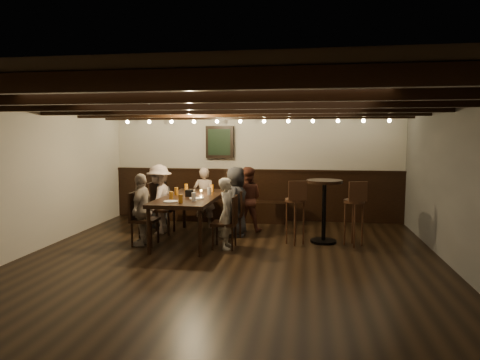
% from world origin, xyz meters
% --- Properties ---
extents(room, '(7.00, 7.00, 7.00)m').
position_xyz_m(room, '(-0.29, 2.21, 1.07)').
color(room, black).
rests_on(room, ground).
extents(dining_table, '(0.98, 2.16, 0.81)m').
position_xyz_m(dining_table, '(-0.92, 1.36, 0.74)').
color(dining_table, black).
rests_on(dining_table, floor).
extents(chair_left_near, '(0.46, 0.46, 0.99)m').
position_xyz_m(chair_left_near, '(-1.64, 1.80, 0.30)').
color(chair_left_near, black).
rests_on(chair_left_near, floor).
extents(chair_left_far, '(0.43, 0.43, 0.93)m').
position_xyz_m(chair_left_far, '(-1.63, 0.90, 0.28)').
color(chair_left_far, black).
rests_on(chair_left_far, floor).
extents(chair_right_near, '(0.40, 0.40, 0.88)m').
position_xyz_m(chair_right_near, '(-0.20, 1.81, 0.27)').
color(chair_right_near, black).
rests_on(chair_right_near, floor).
extents(chair_right_far, '(0.41, 0.41, 0.89)m').
position_xyz_m(chair_right_far, '(-0.20, 0.91, 0.27)').
color(chair_right_far, black).
rests_on(chair_right_far, floor).
extents(person_bench_left, '(0.60, 0.39, 1.22)m').
position_xyz_m(person_bench_left, '(-1.82, 2.25, 0.61)').
color(person_bench_left, black).
rests_on(person_bench_left, floor).
extents(person_bench_centre, '(0.46, 0.30, 1.25)m').
position_xyz_m(person_bench_centre, '(-0.92, 2.41, 0.63)').
color(person_bench_centre, gray).
rests_on(person_bench_centre, floor).
extents(person_bench_right, '(0.63, 0.49, 1.28)m').
position_xyz_m(person_bench_right, '(-0.02, 2.26, 0.64)').
color(person_bench_right, '#572B1E').
rests_on(person_bench_right, floor).
extents(person_left_near, '(0.50, 0.87, 1.34)m').
position_xyz_m(person_left_near, '(-1.67, 1.80, 0.67)').
color(person_left_near, gray).
rests_on(person_left_near, floor).
extents(person_left_far, '(0.31, 0.74, 1.25)m').
position_xyz_m(person_left_far, '(-1.66, 0.90, 0.63)').
color(person_left_far, '#A09180').
rests_on(person_left_far, floor).
extents(person_right_near, '(0.42, 0.64, 1.31)m').
position_xyz_m(person_right_near, '(-0.17, 1.81, 0.66)').
color(person_right_near, '#242426').
rests_on(person_right_near, floor).
extents(person_right_far, '(0.29, 0.44, 1.20)m').
position_xyz_m(person_right_far, '(-0.16, 0.91, 0.60)').
color(person_right_far, '#ADA692').
rests_on(person_right_far, floor).
extents(pint_a, '(0.07, 0.07, 0.14)m').
position_xyz_m(pint_a, '(-1.20, 2.06, 0.88)').
color(pint_a, '#BF7219').
rests_on(pint_a, dining_table).
extents(pint_b, '(0.07, 0.07, 0.14)m').
position_xyz_m(pint_b, '(-0.67, 2.01, 0.88)').
color(pint_b, '#BF7219').
rests_on(pint_b, dining_table).
extents(pint_c, '(0.07, 0.07, 0.14)m').
position_xyz_m(pint_c, '(-1.22, 1.46, 0.88)').
color(pint_c, '#BF7219').
rests_on(pint_c, dining_table).
extents(pint_d, '(0.07, 0.07, 0.14)m').
position_xyz_m(pint_d, '(-0.62, 1.56, 0.88)').
color(pint_d, silver).
rests_on(pint_d, dining_table).
extents(pint_e, '(0.07, 0.07, 0.14)m').
position_xyz_m(pint_e, '(-1.13, 0.91, 0.88)').
color(pint_e, '#BF7219').
rests_on(pint_e, dining_table).
extents(pint_f, '(0.07, 0.07, 0.14)m').
position_xyz_m(pint_f, '(-0.71, 0.81, 0.88)').
color(pint_f, silver).
rests_on(pint_f, dining_table).
extents(pint_g, '(0.07, 0.07, 0.14)m').
position_xyz_m(pint_g, '(-0.86, 0.56, 0.88)').
color(pint_g, '#BF7219').
rests_on(pint_g, dining_table).
extents(plate_near, '(0.24, 0.24, 0.01)m').
position_xyz_m(plate_near, '(-1.06, 0.66, 0.82)').
color(plate_near, white).
rests_on(plate_near, dining_table).
extents(plate_far, '(0.24, 0.24, 0.01)m').
position_xyz_m(plate_far, '(-0.74, 1.06, 0.82)').
color(plate_far, white).
rests_on(plate_far, dining_table).
extents(condiment_caddy, '(0.15, 0.10, 0.12)m').
position_xyz_m(condiment_caddy, '(-0.92, 1.31, 0.87)').
color(condiment_caddy, black).
rests_on(condiment_caddy, dining_table).
extents(candle, '(0.05, 0.05, 0.05)m').
position_xyz_m(candle, '(-0.80, 1.66, 0.83)').
color(candle, beige).
rests_on(candle, dining_table).
extents(high_top_table, '(0.63, 0.63, 1.12)m').
position_xyz_m(high_top_table, '(1.46, 1.57, 0.73)').
color(high_top_table, black).
rests_on(high_top_table, floor).
extents(bar_stool_left, '(0.38, 0.39, 1.13)m').
position_xyz_m(bar_stool_left, '(0.96, 1.36, 0.42)').
color(bar_stool_left, '#331A10').
rests_on(bar_stool_left, floor).
extents(bar_stool_right, '(0.38, 0.39, 1.13)m').
position_xyz_m(bar_stool_right, '(1.96, 1.41, 0.42)').
color(bar_stool_right, '#331A10').
rests_on(bar_stool_right, floor).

